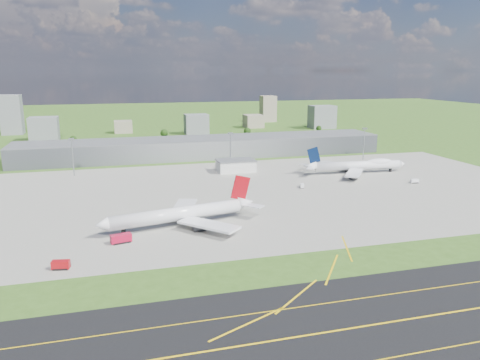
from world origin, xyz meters
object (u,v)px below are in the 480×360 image
object	(u,v)px
fire_truck	(121,239)
crash_tender	(61,265)
airliner_blue_quad	(358,166)
van_white_near	(302,186)
van_white_far	(414,181)
tug_yellow	(185,217)
airliner_red_twin	(183,214)

from	to	relation	value
fire_truck	crash_tender	size ratio (longest dim) A/B	1.36
airliner_blue_quad	van_white_near	size ratio (longest dim) A/B	14.56
van_white_near	van_white_far	size ratio (longest dim) A/B	0.96
crash_tender	van_white_far	world-z (taller)	crash_tender
crash_tender	tug_yellow	xyz separation A→B (m)	(52.59, 46.63, -0.65)
airliner_blue_quad	fire_truck	size ratio (longest dim) A/B	8.30
fire_truck	van_white_near	distance (m)	128.44
airliner_blue_quad	airliner_red_twin	bearing A→B (deg)	-143.57
van_white_far	tug_yellow	bearing A→B (deg)	-161.67
fire_truck	crash_tender	distance (m)	30.44
airliner_red_twin	fire_truck	distance (m)	32.68
airliner_red_twin	tug_yellow	distance (m)	10.91
airliner_blue_quad	fire_truck	distance (m)	189.73
airliner_blue_quad	crash_tender	distance (m)	219.39
airliner_blue_quad	crash_tender	xyz separation A→B (m)	(-185.11, -117.70, -3.79)
crash_tender	airliner_blue_quad	bearing A→B (deg)	43.34
crash_tender	airliner_red_twin	bearing A→B (deg)	47.37
airliner_red_twin	van_white_near	distance (m)	96.12
crash_tender	fire_truck	bearing A→B (deg)	55.40
airliner_red_twin	fire_truck	size ratio (longest dim) A/B	8.45
airliner_red_twin	crash_tender	size ratio (longest dim) A/B	11.45
airliner_blue_quad	van_white_near	distance (m)	61.47
van_white_near	airliner_red_twin	bearing A→B (deg)	139.85
airliner_red_twin	van_white_far	xyz separation A→B (m)	(154.82, 43.63, -4.29)
airliner_blue_quad	crash_tender	size ratio (longest dim) A/B	11.25
crash_tender	van_white_near	world-z (taller)	crash_tender
airliner_blue_quad	crash_tender	world-z (taller)	airliner_blue_quad
van_white_near	tug_yellow	bearing A→B (deg)	135.50
van_white_far	crash_tender	bearing A→B (deg)	-152.78
fire_truck	tug_yellow	distance (m)	39.93
crash_tender	tug_yellow	bearing A→B (deg)	52.45
crash_tender	tug_yellow	distance (m)	70.29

